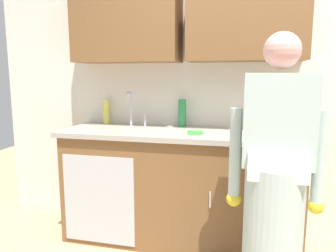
{
  "coord_description": "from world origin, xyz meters",
  "views": [
    {
      "loc": [
        -0.05,
        -1.8,
        1.38
      ],
      "look_at": [
        -0.62,
        0.55,
        1.0
      ],
      "focal_mm": 33.77,
      "sensor_mm": 36.0,
      "label": 1
    }
  ],
  "objects_px": {
    "bottle_water_tall": "(106,112)",
    "cup_by_sink": "(275,126)",
    "person_at_sink": "(274,197)",
    "sink": "(130,130)",
    "bottle_cleaner_spray": "(291,118)",
    "bottle_soap": "(182,113)",
    "knife_on_counter": "(167,129)",
    "sponge": "(195,132)"
  },
  "relations": [
    {
      "from": "bottle_water_tall",
      "to": "cup_by_sink",
      "type": "distance_m",
      "value": 1.51
    },
    {
      "from": "person_at_sink",
      "to": "bottle_water_tall",
      "type": "relative_size",
      "value": 7.43
    },
    {
      "from": "sink",
      "to": "bottle_cleaner_spray",
      "type": "relative_size",
      "value": 2.23
    },
    {
      "from": "person_at_sink",
      "to": "bottle_water_tall",
      "type": "distance_m",
      "value": 1.74
    },
    {
      "from": "person_at_sink",
      "to": "bottle_soap",
      "type": "height_order",
      "value": "person_at_sink"
    },
    {
      "from": "cup_by_sink",
      "to": "knife_on_counter",
      "type": "height_order",
      "value": "cup_by_sink"
    },
    {
      "from": "person_at_sink",
      "to": "knife_on_counter",
      "type": "distance_m",
      "value": 1.09
    },
    {
      "from": "person_at_sink",
      "to": "bottle_cleaner_spray",
      "type": "relative_size",
      "value": 7.22
    },
    {
      "from": "cup_by_sink",
      "to": "sponge",
      "type": "relative_size",
      "value": 0.9
    },
    {
      "from": "bottle_soap",
      "to": "knife_on_counter",
      "type": "relative_size",
      "value": 1.01
    },
    {
      "from": "person_at_sink",
      "to": "bottle_soap",
      "type": "xyz_separation_m",
      "value": [
        -0.72,
        0.89,
        0.37
      ]
    },
    {
      "from": "bottle_cleaner_spray",
      "to": "bottle_water_tall",
      "type": "xyz_separation_m",
      "value": [
        -1.63,
        0.05,
        -0.0
      ]
    },
    {
      "from": "bottle_water_tall",
      "to": "sponge",
      "type": "height_order",
      "value": "bottle_water_tall"
    },
    {
      "from": "sink",
      "to": "person_at_sink",
      "type": "relative_size",
      "value": 0.31
    },
    {
      "from": "bottle_soap",
      "to": "bottle_water_tall",
      "type": "xyz_separation_m",
      "value": [
        -0.73,
        0.01,
        -0.01
      ]
    },
    {
      "from": "bottle_soap",
      "to": "person_at_sink",
      "type": "bearing_deg",
      "value": -51.08
    },
    {
      "from": "sink",
      "to": "bottle_water_tall",
      "type": "xyz_separation_m",
      "value": [
        -0.31,
        0.22,
        0.12
      ]
    },
    {
      "from": "person_at_sink",
      "to": "bottle_soap",
      "type": "distance_m",
      "value": 1.2
    },
    {
      "from": "bottle_water_tall",
      "to": "bottle_cleaner_spray",
      "type": "bearing_deg",
      "value": -1.78
    },
    {
      "from": "bottle_cleaner_spray",
      "to": "bottle_soap",
      "type": "height_order",
      "value": "bottle_soap"
    },
    {
      "from": "person_at_sink",
      "to": "knife_on_counter",
      "type": "xyz_separation_m",
      "value": [
        -0.8,
        0.69,
        0.25
      ]
    },
    {
      "from": "bottle_cleaner_spray",
      "to": "knife_on_counter",
      "type": "relative_size",
      "value": 0.94
    },
    {
      "from": "bottle_cleaner_spray",
      "to": "bottle_water_tall",
      "type": "bearing_deg",
      "value": 178.22
    },
    {
      "from": "bottle_water_tall",
      "to": "knife_on_counter",
      "type": "bearing_deg",
      "value": -17.54
    },
    {
      "from": "bottle_water_tall",
      "to": "cup_by_sink",
      "type": "xyz_separation_m",
      "value": [
        1.5,
        -0.12,
        -0.06
      ]
    },
    {
      "from": "person_at_sink",
      "to": "cup_by_sink",
      "type": "height_order",
      "value": "person_at_sink"
    },
    {
      "from": "person_at_sink",
      "to": "knife_on_counter",
      "type": "height_order",
      "value": "person_at_sink"
    },
    {
      "from": "sponge",
      "to": "person_at_sink",
      "type": "bearing_deg",
      "value": -44.44
    },
    {
      "from": "bottle_soap",
      "to": "sponge",
      "type": "xyz_separation_m",
      "value": [
        0.17,
        -0.35,
        -0.11
      ]
    },
    {
      "from": "knife_on_counter",
      "to": "sponge",
      "type": "xyz_separation_m",
      "value": [
        0.26,
        -0.16,
        0.01
      ]
    },
    {
      "from": "cup_by_sink",
      "to": "knife_on_counter",
      "type": "bearing_deg",
      "value": -174.71
    },
    {
      "from": "sponge",
      "to": "cup_by_sink",
      "type": "bearing_deg",
      "value": 21.63
    },
    {
      "from": "bottle_cleaner_spray",
      "to": "cup_by_sink",
      "type": "height_order",
      "value": "bottle_cleaner_spray"
    },
    {
      "from": "person_at_sink",
      "to": "bottle_soap",
      "type": "bearing_deg",
      "value": 128.92
    },
    {
      "from": "person_at_sink",
      "to": "bottle_cleaner_spray",
      "type": "distance_m",
      "value": 0.94
    },
    {
      "from": "bottle_cleaner_spray",
      "to": "knife_on_counter",
      "type": "height_order",
      "value": "bottle_cleaner_spray"
    },
    {
      "from": "bottle_cleaner_spray",
      "to": "sink",
      "type": "bearing_deg",
      "value": -172.65
    },
    {
      "from": "bottle_soap",
      "to": "knife_on_counter",
      "type": "xyz_separation_m",
      "value": [
        -0.09,
        -0.19,
        -0.12
      ]
    },
    {
      "from": "sink",
      "to": "cup_by_sink",
      "type": "height_order",
      "value": "sink"
    },
    {
      "from": "bottle_soap",
      "to": "sponge",
      "type": "relative_size",
      "value": 2.19
    },
    {
      "from": "bottle_cleaner_spray",
      "to": "cup_by_sink",
      "type": "distance_m",
      "value": 0.16
    },
    {
      "from": "person_at_sink",
      "to": "cup_by_sink",
      "type": "distance_m",
      "value": 0.83
    }
  ]
}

